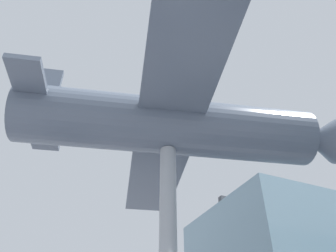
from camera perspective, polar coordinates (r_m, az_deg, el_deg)
name	(u,v)px	position (r m, az deg, el deg)	size (l,w,h in m)	color
suspended_airplane	(176,127)	(11.41, 1.46, -0.09)	(14.82, 11.87, 3.03)	#4C5666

